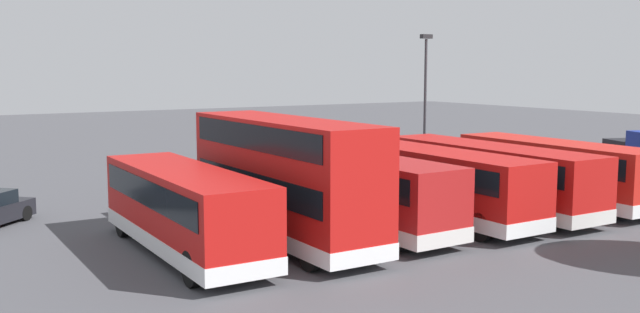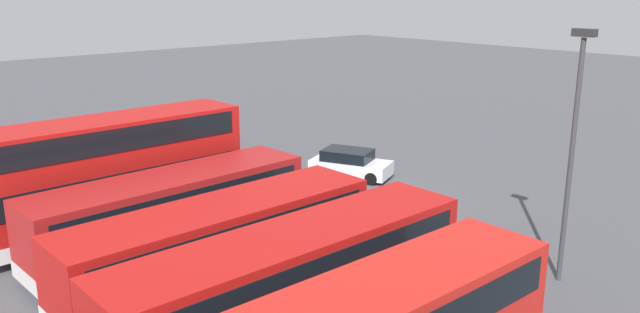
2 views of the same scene
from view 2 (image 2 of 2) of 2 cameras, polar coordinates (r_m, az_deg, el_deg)
The scene contains 9 objects.
ground_plane at distance 28.64m, azimuth 6.29°, elevation -4.32°, with size 140.00×140.00×0.00m, color #47474C.
bus_single_deck_second at distance 18.07m, azimuth -2.30°, elevation -10.72°, with size 2.67×11.40×2.95m.
bus_single_deck_third at distance 20.37m, azimuth -8.78°, elevation -7.81°, with size 2.68×10.52×2.95m.
bus_single_deck_fourth at distance 23.58m, azimuth -13.15°, elevation -4.79°, with size 2.85×10.43×2.95m.
bus_double_decker_fifth at distance 26.19m, azimuth -17.91°, elevation -1.24°, with size 2.66×10.32×4.55m.
bus_single_deck_sixth at distance 29.84m, azimuth -20.15°, elevation -1.12°, with size 2.70×10.18×2.95m.
car_hatchback_silver at distance 32.34m, azimuth 2.69°, elevation -0.66°, with size 4.38×3.25×1.43m.
car_small_green at distance 38.16m, azimuth -11.77°, elevation 1.49°, with size 4.09×4.06×1.43m.
lamp_post_tall at distance 21.47m, azimuth 21.69°, elevation 1.39°, with size 0.70×0.30×8.22m.
Camera 2 is at (-17.87, 20.26, 9.51)m, focal length 35.80 mm.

